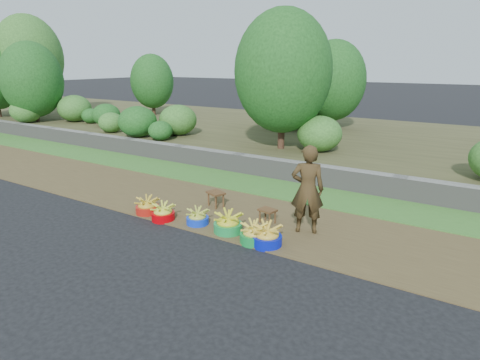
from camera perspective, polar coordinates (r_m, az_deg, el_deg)
The scene contains 15 objects.
ground_plane at distance 7.36m, azimuth -2.55°, elevation -8.58°, with size 120.00×120.00×0.00m, color black.
dirt_shoulder at distance 8.33m, azimuth 2.35°, elevation -5.42°, with size 80.00×2.50×0.02m, color brown.
grass_verge at distance 10.01m, azimuth 8.06°, elevation -1.69°, with size 80.00×1.50×0.04m, color #3D782C.
retaining_wall at distance 10.68m, azimuth 10.00°, elevation 0.83°, with size 80.00×0.35×0.55m, color gray.
earth_bank at distance 15.23m, azimuth 17.08°, elevation 4.94°, with size 80.00×10.00×0.50m, color #484727.
vegetation at distance 14.26m, azimuth 4.92°, elevation 14.63°, with size 34.71×8.56×4.80m.
basin_a at distance 8.74m, azimuth -13.05°, elevation -3.70°, with size 0.49×0.49×0.36m.
basin_b at distance 8.33m, azimuth -10.89°, elevation -4.62°, with size 0.47×0.47×0.35m.
basin_c at distance 8.01m, azimuth -6.07°, elevation -5.34°, with size 0.44×0.44×0.33m.
basin_d at distance 7.60m, azimuth -1.73°, elevation -6.24°, with size 0.54×0.54×0.40m.
basin_e at distance 7.20m, azimuth 1.97°, elevation -7.67°, with size 0.50×0.50×0.38m.
basin_f at distance 7.10m, azimuth 3.86°, elevation -7.99°, with size 0.53×0.53×0.40m.
stool_left at distance 8.88m, azimuth -3.46°, elevation -2.12°, with size 0.46×0.41×0.34m.
stool_right at distance 7.99m, azimuth 3.93°, elevation -4.56°, with size 0.37×0.31×0.29m.
vendor_woman at distance 7.48m, azimuth 9.57°, elevation -1.33°, with size 0.61×0.40×1.67m, color black.
Camera 1 is at (3.81, -5.47, 3.12)m, focal length 30.00 mm.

